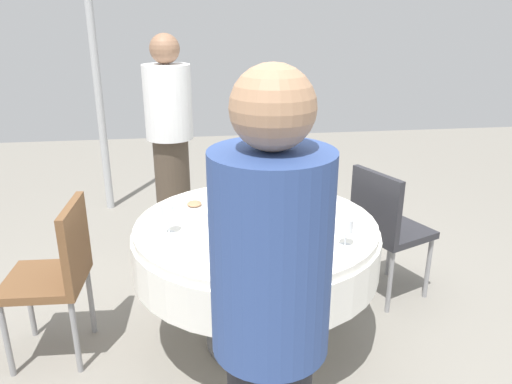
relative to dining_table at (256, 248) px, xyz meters
name	(u,v)px	position (x,y,z in m)	size (l,w,h in m)	color
ground_plane	(256,341)	(0.00, 0.00, -0.59)	(10.00, 10.00, 0.00)	gray
dining_table	(256,248)	(0.00, 0.00, 0.00)	(1.29, 1.29, 0.74)	white
bottle_clear_near	(289,175)	(-0.38, 0.24, 0.28)	(0.06, 0.06, 0.28)	silver
bottle_green_inner	(259,199)	(0.02, 0.01, 0.29)	(0.06, 0.06, 0.29)	#2D6B38
bottle_dark_green_mid	(275,207)	(0.16, 0.07, 0.29)	(0.06, 0.06, 0.31)	#194728
bottle_green_north	(219,172)	(-0.44, -0.16, 0.29)	(0.06, 0.06, 0.30)	#2D6B38
wine_glass_north	(276,198)	(-0.05, 0.11, 0.26)	(0.07, 0.07, 0.16)	white
wine_glass_outer	(212,219)	(0.18, -0.24, 0.26)	(0.07, 0.07, 0.15)	white
wine_glass_rear	(280,210)	(0.07, 0.11, 0.24)	(0.07, 0.07, 0.13)	white
wine_glass_east	(168,213)	(0.08, -0.44, 0.26)	(0.07, 0.07, 0.15)	white
wine_glass_left	(346,227)	(0.33, 0.38, 0.25)	(0.06, 0.06, 0.14)	white
plate_left	(253,196)	(-0.36, 0.03, 0.16)	(0.26, 0.26, 0.04)	white
plate_far	(194,206)	(-0.24, -0.31, 0.16)	(0.20, 0.20, 0.04)	white
plate_right	(299,247)	(0.34, 0.15, 0.16)	(0.26, 0.26, 0.04)	white
spoon_inner	(331,213)	(-0.07, 0.42, 0.15)	(0.18, 0.02, 0.01)	silver
fork_mid	(241,249)	(0.30, -0.11, 0.15)	(0.18, 0.02, 0.01)	silver
spoon_north	(190,256)	(0.34, -0.34, 0.15)	(0.18, 0.02, 0.01)	silver
folded_napkin	(230,223)	(0.02, -0.14, 0.16)	(0.12, 0.12, 0.02)	white
person_near	(270,336)	(1.13, -0.11, 0.28)	(0.34, 0.34, 1.66)	#26262B
person_inner	(170,144)	(-1.23, -0.47, 0.27)	(0.34, 0.34, 1.64)	#4C3F33
chair_rear	(59,268)	(-0.05, -1.03, -0.07)	(0.42, 0.42, 0.87)	brown
chair_east	(385,224)	(-0.37, 0.87, -0.07)	(0.53, 0.53, 0.87)	#2D2D33
tent_pole_secondary	(97,84)	(-2.22, -1.12, 0.58)	(0.07, 0.07, 2.35)	#B2B5B7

